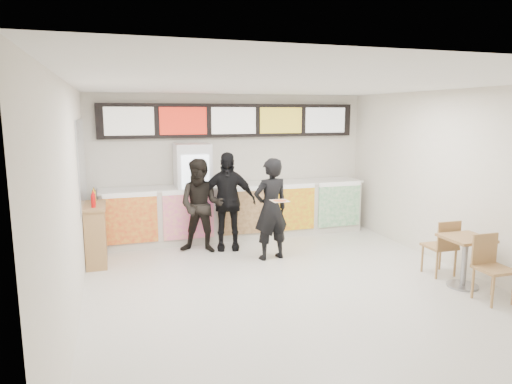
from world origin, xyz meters
name	(u,v)px	position (x,y,z in m)	size (l,w,h in m)	color
floor	(293,289)	(0.00, 0.00, 0.00)	(7.00, 7.00, 0.00)	beige
ceiling	(296,84)	(0.00, 0.00, 3.00)	(7.00, 7.00, 0.00)	white
wall_back	(232,165)	(0.00, 3.50, 1.50)	(6.00, 6.00, 0.00)	silver
wall_left	(71,203)	(-3.00, 0.00, 1.50)	(7.00, 7.00, 0.00)	silver
wall_right	(464,181)	(3.00, 0.00, 1.50)	(7.00, 7.00, 0.00)	silver
service_counter	(238,211)	(0.00, 3.09, 0.57)	(5.56, 0.77, 1.14)	silver
menu_board	(233,121)	(0.00, 3.41, 2.45)	(5.50, 0.14, 0.70)	black
drinks_fridge	(193,193)	(-0.93, 3.11, 1.00)	(0.70, 0.67, 2.00)	white
mirror_panel	(82,163)	(-2.99, 2.45, 1.75)	(0.01, 2.00, 1.50)	#B2B7BF
customer_main	(271,209)	(0.17, 1.49, 0.92)	(0.67, 0.44, 1.83)	black
customer_left	(201,206)	(-0.93, 2.29, 0.89)	(0.86, 0.67, 1.77)	black
customer_mid	(227,201)	(-0.43, 2.33, 0.94)	(1.10, 0.46, 1.88)	black
pizza_slice	(280,200)	(0.17, 1.04, 1.16)	(0.36, 0.36, 0.02)	beige
cafe_table	(465,252)	(2.50, -0.68, 0.54)	(0.64, 1.60, 0.93)	#AF8450
condiment_ledge	(96,234)	(-2.82, 2.17, 0.54)	(0.38, 0.94, 1.25)	#AF8450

